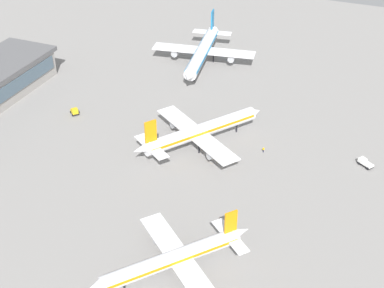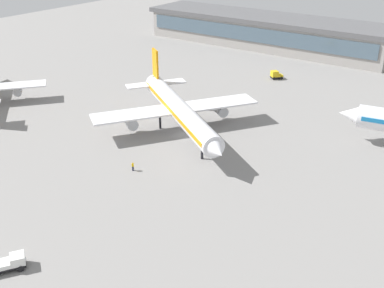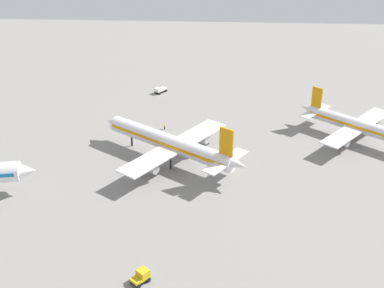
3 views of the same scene
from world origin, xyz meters
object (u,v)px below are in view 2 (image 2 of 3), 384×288
(airplane_taxiing, at_px, (178,109))
(baggage_tug, at_px, (276,75))
(ground_crew_worker, at_px, (133,166))
(pushback_tractor, at_px, (9,263))

(airplane_taxiing, bearing_deg, baggage_tug, 122.97)
(airplane_taxiing, bearing_deg, ground_crew_worker, -44.40)
(baggage_tug, bearing_deg, pushback_tractor, 45.74)
(pushback_tractor, bearing_deg, ground_crew_worker, 42.64)
(baggage_tug, distance_m, pushback_tractor, 91.25)
(baggage_tug, distance_m, ground_crew_worker, 62.78)
(baggage_tug, xyz_separation_m, ground_crew_worker, (-2.58, 62.72, -0.31))
(airplane_taxiing, xyz_separation_m, ground_crew_worker, (-3.67, 18.48, -4.07))
(pushback_tractor, relative_size, ground_crew_worker, 2.82)
(ground_crew_worker, bearing_deg, airplane_taxiing, -87.41)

